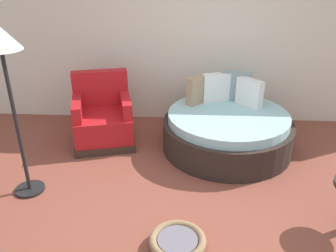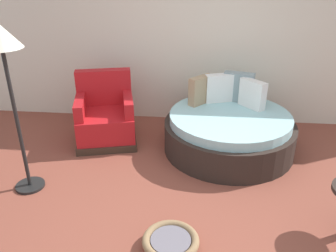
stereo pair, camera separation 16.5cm
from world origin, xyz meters
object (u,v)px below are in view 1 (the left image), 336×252
object	(u,v)px
round_daybed	(227,129)
pet_basket	(178,242)
floor_lamp	(2,55)
red_armchair	(103,119)

from	to	relation	value
round_daybed	pet_basket	world-z (taller)	round_daybed
round_daybed	floor_lamp	distance (m)	2.83
round_daybed	floor_lamp	world-z (taller)	floor_lamp
red_armchair	floor_lamp	bearing A→B (deg)	-115.21
round_daybed	red_armchair	world-z (taller)	red_armchair
floor_lamp	pet_basket	bearing A→B (deg)	-25.02
red_armchair	pet_basket	size ratio (longest dim) A/B	1.90
pet_basket	floor_lamp	distance (m)	2.35
pet_basket	red_armchair	bearing A→B (deg)	118.67
red_armchair	pet_basket	distance (m)	2.30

